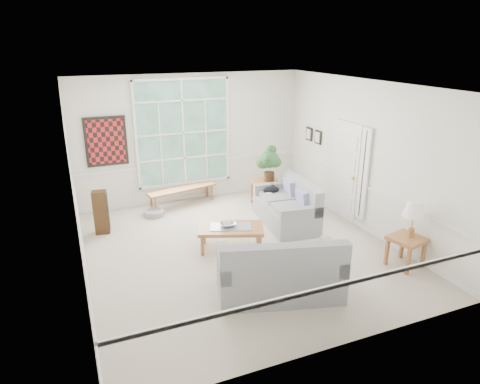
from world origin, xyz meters
The scene contains 24 objects.
floor centered at (0.00, 0.00, -0.01)m, with size 5.50×6.00×0.01m, color #ADA393.
ceiling centered at (0.00, 0.00, 3.00)m, with size 5.50×6.00×0.02m, color white.
wall_back centered at (0.00, 3.00, 1.50)m, with size 5.50×0.02×3.00m, color silver.
wall_front centered at (0.00, -3.00, 1.50)m, with size 5.50×0.02×3.00m, color silver.
wall_left centered at (-2.75, 0.00, 1.50)m, with size 0.02×6.00×3.00m, color silver.
wall_right centered at (2.75, 0.00, 1.50)m, with size 0.02×6.00×3.00m, color silver.
window_back centered at (-0.20, 2.96, 1.65)m, with size 2.30×0.08×2.40m, color white.
entry_door centered at (2.71, 0.60, 1.05)m, with size 0.08×0.90×2.10m, color white.
door_sidelight centered at (2.71, -0.03, 1.15)m, with size 0.08×0.26×1.90m, color white.
wall_art centered at (-1.95, 2.95, 1.60)m, with size 0.90×0.06×1.10m, color maroon.
wall_frame_near centered at (2.71, 1.75, 1.55)m, with size 0.04×0.26×0.32m, color black.
wall_frame_far centered at (2.71, 2.15, 1.55)m, with size 0.04×0.26×0.32m, color black.
loveseat_right centered at (1.35, 0.72, 0.47)m, with size 0.90×1.73×0.94m, color gray.
loveseat_front centered at (0.00, -1.61, 0.50)m, with size 1.86×0.96×1.01m, color gray.
coffee_table centered at (-0.14, 0.05, 0.22)m, with size 1.19×0.65×0.44m, color #985C32.
pewter_bowl centered at (-0.18, 0.10, 0.49)m, with size 0.36×0.36×0.09m, color gray.
window_bench centered at (-0.37, 2.65, 0.20)m, with size 1.69×0.33×0.39m, color #985C32.
end_table centered at (1.42, 1.85, 0.31)m, with size 0.61×0.61×0.61m, color #985C32.
houseplant centered at (1.49, 1.80, 1.03)m, with size 0.49×0.49×0.84m, color #264F27, non-canonical shape.
side_table centered at (2.40, -1.69, 0.27)m, with size 0.53×0.53×0.54m, color #985C32.
table_lamp centered at (2.48, -1.68, 0.86)m, with size 0.37×0.37×0.64m, color white, non-canonical shape.
pet_bed centered at (-1.15, 2.22, 0.07)m, with size 0.45×0.45×0.13m, color gray.
floor_speaker centered at (-2.30, 1.70, 0.45)m, with size 0.28×0.22×0.90m, color #36210F.
cat centered at (1.32, 1.34, 0.57)m, with size 0.38×0.27×0.18m, color black.
Camera 1 is at (-2.74, -6.68, 3.71)m, focal length 32.00 mm.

